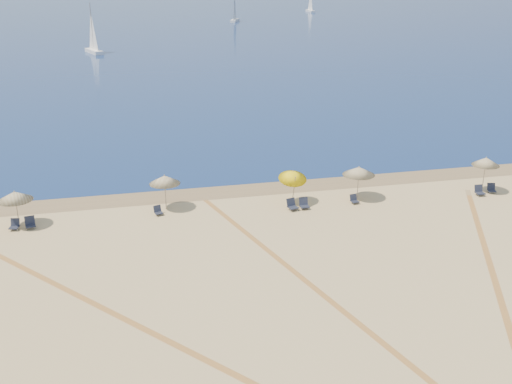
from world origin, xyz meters
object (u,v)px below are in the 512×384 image
chair_5 (292,205)px  sailboat_3 (93,38)px  chair_2 (15,225)px  umbrella_3 (293,175)px  chair_7 (354,199)px  chair_8 (479,191)px  sailboat_1 (235,12)px  umbrella_5 (486,161)px  chair_3 (30,223)px  umbrella_2 (165,180)px  chair_4 (158,211)px  chair_6 (304,204)px  umbrella_4 (359,171)px  sailboat_0 (310,4)px  chair_9 (491,189)px  umbrella_1 (15,196)px

chair_5 → sailboat_3: 76.48m
chair_5 → chair_2: bearing=162.5°
umbrella_3 → chair_7: bearing=-11.6°
chair_8 → sailboat_1: sailboat_1 is taller
umbrella_5 → sailboat_1: size_ratio=0.33×
umbrella_3 → chair_3: 16.89m
chair_3 → umbrella_2: bearing=-1.5°
umbrella_2 → chair_4: 2.07m
sailboat_3 → chair_6: bearing=-98.8°
umbrella_3 → umbrella_4: size_ratio=1.09×
umbrella_2 → chair_6: bearing=-12.1°
chair_6 → chair_4: bearing=175.4°
umbrella_3 → chair_7: (4.10, -0.84, -1.76)m
chair_5 → sailboat_1: size_ratio=0.11×
chair_3 → chair_4: bearing=-7.2°
umbrella_3 → sailboat_0: size_ratio=0.34×
chair_9 → umbrella_5: bearing=174.7°
sailboat_0 → sailboat_3: size_ratio=0.89×
chair_3 → sailboat_3: bearing=78.4°
chair_5 → sailboat_1: 125.36m
umbrella_1 → umbrella_2: umbrella_2 is taller
sailboat_0 → chair_6: bearing=-110.1°
umbrella_2 → sailboat_3: sailboat_3 is taller
umbrella_1 → chair_3: (0.71, -0.38, -1.70)m
chair_5 → chair_4: bearing=157.7°
chair_5 → chair_6: chair_5 is taller
umbrella_4 → chair_4: umbrella_4 is taller
chair_5 → chair_8: (13.50, -0.32, -0.01)m
chair_9 → chair_5: bearing=-164.4°
umbrella_1 → chair_7: bearing=-2.4°
umbrella_1 → chair_4: size_ratio=3.44×
chair_8 → chair_3: bearing=-178.9°
chair_7 → chair_2: bearing=170.4°
umbrella_5 → chair_6: bearing=-179.5°
chair_3 → chair_6: bearing=-12.1°
chair_6 → chair_7: chair_6 is taller
chair_5 → chair_9: bearing=-15.4°
chair_4 → sailboat_0: bearing=52.5°
sailboat_0 → chair_2: bearing=-116.4°
umbrella_1 → chair_7: size_ratio=3.70×
umbrella_2 → chair_9: (22.69, -2.02, -1.75)m
umbrella_5 → umbrella_1: bearing=178.3°
umbrella_5 → chair_5: umbrella_5 is taller
chair_2 → chair_9: chair_9 is taller
umbrella_2 → sailboat_1: 124.96m
umbrella_3 → chair_8: bearing=-5.8°
umbrella_5 → chair_6: umbrella_5 is taller
chair_3 → chair_5: size_ratio=0.93×
umbrella_1 → sailboat_1: 128.12m
chair_3 → umbrella_5: bearing=-11.0°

